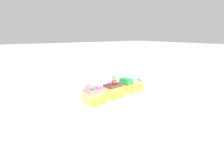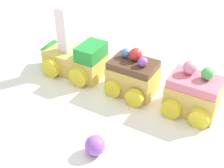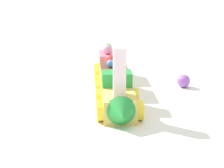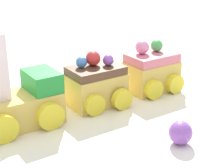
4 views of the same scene
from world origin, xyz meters
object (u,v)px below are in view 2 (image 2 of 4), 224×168
Objects in this scene: cake_train_locomotive at (71,57)px; gumball_purple at (95,145)px; cake_car_strawberry at (193,94)px; cake_car_chocolate at (133,76)px.

cake_train_locomotive reaches higher than gumball_purple.
cake_train_locomotive reaches higher than cake_car_strawberry.
cake_car_strawberry is at bearing -179.90° from cake_train_locomotive.
cake_train_locomotive is at bearing 0.10° from cake_car_strawberry.
cake_car_chocolate is at bearing -179.89° from cake_train_locomotive.
cake_car_chocolate is 3.00× the size of gumball_purple.
cake_train_locomotive is 0.22m from cake_car_strawberry.
cake_train_locomotive is 0.12m from cake_car_chocolate.
cake_train_locomotive is 1.71× the size of cake_car_strawberry.
cake_train_locomotive is at bearing -38.24° from gumball_purple.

